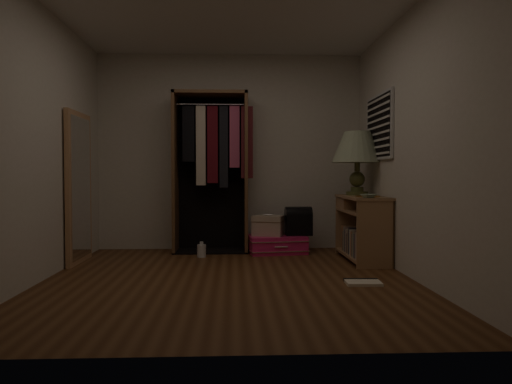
% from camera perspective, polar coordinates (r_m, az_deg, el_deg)
% --- Properties ---
extents(ground, '(4.00, 4.00, 0.00)m').
position_cam_1_polar(ground, '(4.82, -3.11, -9.96)').
color(ground, '#502E17').
rests_on(ground, ground).
extents(room_walls, '(3.52, 4.02, 2.60)m').
position_cam_1_polar(room_walls, '(4.78, -2.22, 8.03)').
color(room_walls, beige).
rests_on(room_walls, ground).
extents(console_bookshelf, '(0.42, 1.12, 0.75)m').
position_cam_1_polar(console_bookshelf, '(5.96, 11.97, -3.82)').
color(console_bookshelf, '#9F724C').
rests_on(console_bookshelf, ground).
extents(open_wardrobe, '(1.02, 0.50, 2.05)m').
position_cam_1_polar(open_wardrobe, '(6.49, -4.88, 3.84)').
color(open_wardrobe, brown).
rests_on(open_wardrobe, ground).
extents(floor_mirror, '(0.06, 0.80, 1.70)m').
position_cam_1_polar(floor_mirror, '(5.98, -19.58, 0.47)').
color(floor_mirror, tan).
rests_on(floor_mirror, ground).
extents(pink_suitcase, '(0.79, 0.62, 0.22)m').
position_cam_1_polar(pink_suitcase, '(6.40, 2.35, -5.97)').
color(pink_suitcase, '#DC1A62').
rests_on(pink_suitcase, ground).
extents(train_case, '(0.44, 0.36, 0.27)m').
position_cam_1_polar(train_case, '(6.35, 1.39, -3.84)').
color(train_case, tan).
rests_on(train_case, pink_suitcase).
extents(black_bag, '(0.34, 0.23, 0.37)m').
position_cam_1_polar(black_bag, '(6.41, 4.86, -3.27)').
color(black_bag, black).
rests_on(black_bag, pink_suitcase).
extents(table_lamp, '(0.74, 0.74, 0.77)m').
position_cam_1_polar(table_lamp, '(6.16, 11.50, 4.88)').
color(table_lamp, '#464C25').
rests_on(table_lamp, console_bookshelf).
extents(brass_tray, '(0.36, 0.36, 0.02)m').
position_cam_1_polar(brass_tray, '(5.68, 12.67, -0.47)').
color(brass_tray, '#B38545').
rests_on(brass_tray, console_bookshelf).
extents(ceramic_bowl, '(0.20, 0.20, 0.04)m').
position_cam_1_polar(ceramic_bowl, '(5.48, 12.71, -0.44)').
color(ceramic_bowl, '#9CBBA3').
rests_on(ceramic_bowl, console_bookshelf).
extents(white_jug, '(0.13, 0.13, 0.19)m').
position_cam_1_polar(white_jug, '(6.10, -6.24, -6.67)').
color(white_jug, silver).
rests_on(white_jug, ground).
extents(floor_book, '(0.33, 0.27, 0.03)m').
position_cam_1_polar(floor_book, '(4.74, 12.08, -10.03)').
color(floor_book, '#F5E9CE').
rests_on(floor_book, ground).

